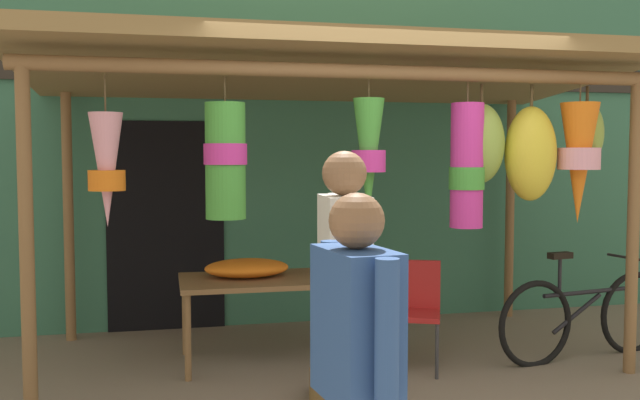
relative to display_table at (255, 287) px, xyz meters
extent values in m
plane|color=#756656|center=(0.80, -1.00, -0.62)|extent=(30.00, 30.00, 0.00)
cube|color=#387056|center=(0.80, 1.39, 1.38)|extent=(11.31, 0.25, 4.00)
cube|color=#2D2823|center=(0.80, 1.25, 1.86)|extent=(10.18, 0.04, 0.24)
cube|color=black|center=(-0.70, 1.26, 0.38)|extent=(1.10, 0.03, 2.00)
cylinder|color=brown|center=(-1.55, -0.89, 0.50)|extent=(0.09, 0.09, 2.25)
cylinder|color=brown|center=(2.78, -0.89, 0.50)|extent=(0.09, 0.09, 2.25)
cylinder|color=brown|center=(-1.55, 1.05, 0.50)|extent=(0.09, 0.09, 2.25)
cylinder|color=brown|center=(2.78, 1.05, 0.50)|extent=(0.09, 0.09, 2.25)
cylinder|color=brown|center=(0.62, -0.89, 1.63)|extent=(4.53, 0.10, 0.10)
cylinder|color=brown|center=(0.62, 1.05, 1.78)|extent=(4.53, 0.10, 0.10)
cube|color=olive|center=(0.62, 0.08, 1.75)|extent=(4.83, 2.44, 0.31)
cylinder|color=brown|center=(-1.07, -0.80, 1.46)|extent=(0.01, 0.01, 0.25)
cone|color=pink|center=(-1.07, -0.80, 0.96)|extent=(0.22, 0.22, 0.74)
cylinder|color=orange|center=(-1.07, -0.80, 0.89)|extent=(0.24, 0.24, 0.13)
cylinder|color=brown|center=(-0.30, -0.82, 1.49)|extent=(0.01, 0.01, 0.17)
cylinder|color=green|center=(-0.30, -0.82, 1.02)|extent=(0.27, 0.27, 0.78)
cylinder|color=#D13399|center=(-0.30, -0.82, 1.06)|extent=(0.29, 0.29, 0.14)
cylinder|color=brown|center=(0.69, -0.84, 1.51)|extent=(0.01, 0.01, 0.13)
cone|color=green|center=(0.69, -0.84, 1.03)|extent=(0.22, 0.22, 0.85)
cylinder|color=#D13399|center=(0.69, -0.84, 1.02)|extent=(0.24, 0.24, 0.15)
cylinder|color=brown|center=(1.43, -0.84, 1.50)|extent=(0.01, 0.01, 0.15)
cylinder|color=#D13399|center=(1.43, -0.84, 0.98)|extent=(0.24, 0.24, 0.90)
cylinder|color=green|center=(1.43, -0.84, 0.89)|extent=(0.26, 0.26, 0.16)
cylinder|color=brown|center=(2.31, -0.88, 1.51)|extent=(0.01, 0.01, 0.13)
cone|color=orange|center=(2.31, -0.88, 1.00)|extent=(0.28, 0.28, 0.90)
cylinder|color=pink|center=(2.31, -0.88, 1.03)|extent=(0.31, 0.31, 0.16)
cylinder|color=#4C3D23|center=(2.43, -0.79, 1.52)|extent=(0.02, 0.02, 0.12)
ellipsoid|color=#89A842|center=(2.43, -0.79, 1.22)|extent=(0.27, 0.23, 0.47)
cylinder|color=#4C3D23|center=(1.95, -0.82, 1.50)|extent=(0.02, 0.02, 0.16)
ellipsoid|color=yellow|center=(1.95, -0.82, 1.07)|extent=(0.39, 0.33, 0.70)
cylinder|color=#4C3D23|center=(1.57, -0.78, 1.51)|extent=(0.02, 0.02, 0.14)
ellipsoid|color=#89A842|center=(1.57, -0.78, 1.14)|extent=(0.35, 0.30, 0.58)
cube|color=brown|center=(0.00, 0.00, 0.05)|extent=(1.20, 0.80, 0.04)
cylinder|color=brown|center=(-0.55, -0.35, -0.29)|extent=(0.05, 0.05, 0.65)
cylinder|color=brown|center=(0.55, -0.35, -0.29)|extent=(0.05, 0.05, 0.65)
cylinder|color=brown|center=(-0.55, 0.35, -0.29)|extent=(0.05, 0.05, 0.65)
cylinder|color=brown|center=(0.55, 0.35, -0.29)|extent=(0.05, 0.05, 0.65)
ellipsoid|color=orange|center=(-0.06, 0.07, 0.14)|extent=(0.68, 0.48, 0.15)
ellipsoid|color=#D13399|center=(0.04, 0.02, 0.15)|extent=(0.31, 0.24, 0.10)
cube|color=#AD1E1E|center=(1.17, -0.48, -0.18)|extent=(0.52, 0.52, 0.04)
cube|color=#AD1E1E|center=(1.24, -0.31, 0.02)|extent=(0.38, 0.19, 0.40)
cylinder|color=#333338|center=(0.94, -0.58, -0.40)|extent=(0.03, 0.03, 0.44)
cylinder|color=#333338|center=(1.27, -0.72, -0.40)|extent=(0.03, 0.03, 0.44)
cylinder|color=#333338|center=(1.08, -0.25, -0.40)|extent=(0.03, 0.03, 0.44)
cylinder|color=#333338|center=(1.41, -0.38, -0.40)|extent=(0.03, 0.03, 0.44)
cylinder|color=brown|center=(0.43, -0.98, -0.51)|extent=(0.38, 0.38, 0.22)
torus|color=black|center=(3.19, -0.38, -0.29)|extent=(0.71, 0.17, 0.71)
torus|color=black|center=(2.17, -0.56, -0.29)|extent=(0.71, 0.17, 0.71)
cylinder|color=black|center=(2.68, -0.47, -0.07)|extent=(0.88, 0.19, 0.04)
cylinder|color=black|center=(2.58, -0.49, -0.24)|extent=(0.49, 0.12, 0.31)
cylinder|color=black|center=(2.40, -0.52, 0.09)|extent=(0.03, 0.03, 0.30)
cube|color=black|center=(2.40, -0.52, 0.25)|extent=(0.21, 0.11, 0.05)
cylinder|color=#262628|center=(3.12, -0.39, 0.19)|extent=(0.10, 0.44, 0.02)
cylinder|color=orange|center=(0.21, -1.97, -0.20)|extent=(0.13, 0.13, 0.84)
cube|color=silver|center=(0.20, -2.06, 0.53)|extent=(0.24, 0.41, 0.63)
cylinder|color=silver|center=(0.22, -1.80, 0.57)|extent=(0.08, 0.08, 0.57)
cylinder|color=silver|center=(0.19, -2.31, 0.57)|extent=(0.08, 0.08, 0.57)
sphere|color=#896042|center=(0.20, -2.06, 0.96)|extent=(0.23, 0.23, 0.23)
cube|color=#2D5193|center=(-0.01, -3.05, 0.43)|extent=(0.28, 0.43, 0.57)
cylinder|color=#2D5193|center=(-0.05, -2.79, 0.45)|extent=(0.08, 0.08, 0.51)
cylinder|color=#2D5193|center=(0.03, -3.30, 0.45)|extent=(0.08, 0.08, 0.51)
sphere|color=#896042|center=(-0.01, -3.05, 0.81)|extent=(0.21, 0.21, 0.21)
camera|label=1|loc=(-0.70, -5.50, 1.06)|focal=38.96mm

